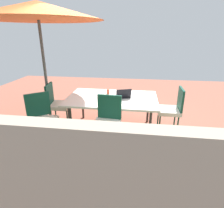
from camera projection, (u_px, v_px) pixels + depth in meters
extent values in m
cube|color=#935442|center=(112.00, 129.00, 4.23)|extent=(10.00, 10.00, 0.02)
cube|color=#235628|center=(76.00, 199.00, 1.75)|extent=(6.30, 0.87, 1.10)
cube|color=silver|center=(112.00, 98.00, 3.98)|extent=(1.89, 1.22, 0.04)
cylinder|color=#333333|center=(148.00, 108.00, 4.43)|extent=(0.05, 0.05, 0.69)
cylinder|color=#333333|center=(83.00, 105.00, 4.64)|extent=(0.05, 0.05, 0.69)
cylinder|color=#333333|center=(150.00, 126.00, 3.58)|extent=(0.05, 0.05, 0.69)
cylinder|color=#333333|center=(70.00, 121.00, 3.78)|extent=(0.05, 0.05, 0.69)
cylinder|color=#4C4C4C|center=(45.00, 70.00, 4.02)|extent=(0.06, 0.06, 2.54)
cone|color=orange|center=(37.00, 10.00, 3.62)|extent=(2.58, 2.58, 0.35)
cylinder|color=black|center=(51.00, 122.00, 4.46)|extent=(0.44, 0.44, 0.06)
cube|color=silver|center=(60.00, 105.00, 4.21)|extent=(0.46, 0.46, 0.08)
cube|color=#144738|center=(49.00, 94.00, 4.11)|extent=(0.10, 0.44, 0.45)
cylinder|color=#144738|center=(67.00, 119.00, 4.13)|extent=(0.03, 0.03, 0.45)
cylinder|color=#144738|center=(71.00, 113.00, 4.47)|extent=(0.03, 0.03, 0.45)
cylinder|color=#144738|center=(51.00, 119.00, 4.13)|extent=(0.03, 0.03, 0.45)
cylinder|color=#144738|center=(56.00, 113.00, 4.47)|extent=(0.03, 0.03, 0.45)
cube|color=silver|center=(42.00, 122.00, 3.43)|extent=(0.46, 0.46, 0.08)
cube|color=#144738|center=(38.00, 105.00, 3.50)|extent=(0.37, 0.30, 0.45)
cylinder|color=#144738|center=(36.00, 141.00, 3.29)|extent=(0.03, 0.03, 0.45)
cylinder|color=#144738|center=(56.00, 136.00, 3.46)|extent=(0.03, 0.03, 0.45)
cylinder|color=#144738|center=(32.00, 133.00, 3.58)|extent=(0.03, 0.03, 0.45)
cylinder|color=#144738|center=(51.00, 128.00, 3.75)|extent=(0.03, 0.03, 0.45)
cube|color=silver|center=(107.00, 125.00, 3.29)|extent=(0.46, 0.46, 0.08)
cube|color=#144738|center=(110.00, 107.00, 3.39)|extent=(0.44, 0.07, 0.45)
cylinder|color=#144738|center=(95.00, 142.00, 3.26)|extent=(0.03, 0.03, 0.45)
cylinder|color=#144738|center=(115.00, 145.00, 3.19)|extent=(0.03, 0.03, 0.45)
cylinder|color=#144738|center=(100.00, 132.00, 3.59)|extent=(0.03, 0.03, 0.45)
cylinder|color=#144738|center=(119.00, 134.00, 3.52)|extent=(0.03, 0.03, 0.45)
cube|color=silver|center=(169.00, 111.00, 3.92)|extent=(0.46, 0.46, 0.08)
cube|color=#144738|center=(181.00, 99.00, 3.80)|extent=(0.04, 0.44, 0.45)
cylinder|color=#144738|center=(158.00, 118.00, 4.20)|extent=(0.03, 0.03, 0.45)
cylinder|color=#144738|center=(159.00, 125.00, 3.87)|extent=(0.03, 0.03, 0.45)
cylinder|color=#144738|center=(175.00, 119.00, 4.15)|extent=(0.03, 0.03, 0.45)
cylinder|color=#144738|center=(178.00, 126.00, 3.82)|extent=(0.03, 0.03, 0.45)
cube|color=#2D2D33|center=(122.00, 97.00, 3.98)|extent=(0.38, 0.32, 0.02)
cube|color=black|center=(124.00, 94.00, 3.84)|extent=(0.32, 0.16, 0.20)
cylinder|color=#CC4C33|center=(108.00, 92.00, 4.17)|extent=(0.07, 0.07, 0.11)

